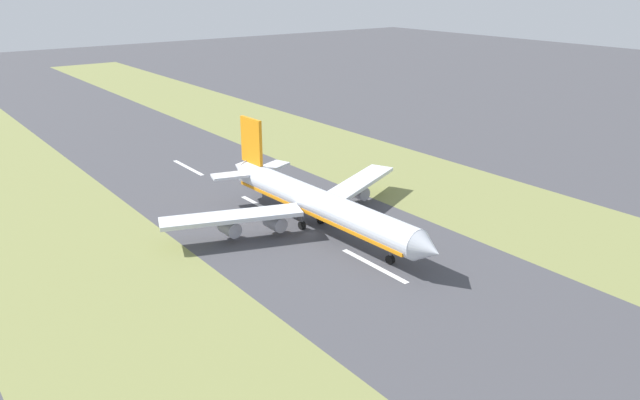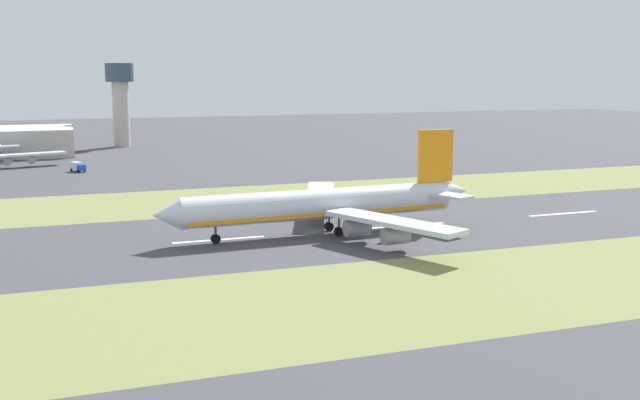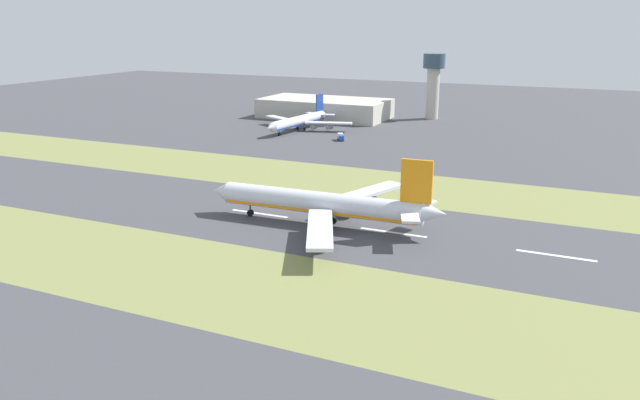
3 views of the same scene
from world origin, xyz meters
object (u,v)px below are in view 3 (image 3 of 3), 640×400
object	(u,v)px
airplane_main_jet	(327,204)
airplane_parked_apron	(300,121)
service_truck	(341,137)
terminal_building	(325,108)
control_tower	(433,79)

from	to	relation	value
airplane_main_jet	airplane_parked_apron	distance (m)	151.22
airplane_parked_apron	service_truck	bearing A→B (deg)	-119.93
airplane_main_jet	airplane_parked_apron	size ratio (longest dim) A/B	1.25
terminal_building	airplane_parked_apron	bearing A→B (deg)	-172.39
control_tower	service_truck	distance (m)	86.12
control_tower	airplane_parked_apron	xyz separation A→B (m)	(-64.22, 50.33, -17.17)
terminal_building	airplane_parked_apron	xyz separation A→B (m)	(-43.48, -5.81, -0.45)
airplane_parked_apron	service_truck	xyz separation A→B (m)	(-16.71, -29.02, -3.16)
terminal_building	control_tower	size ratio (longest dim) A/B	1.98
terminal_building	service_truck	xyz separation A→B (m)	(-60.19, -34.83, -3.60)
airplane_main_jet	service_truck	distance (m)	123.86
airplane_main_jet	control_tower	world-z (taller)	control_tower
terminal_building	control_tower	distance (m)	62.14
airplane_main_jet	control_tower	distance (m)	198.56
control_tower	airplane_parked_apron	size ratio (longest dim) A/B	0.66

